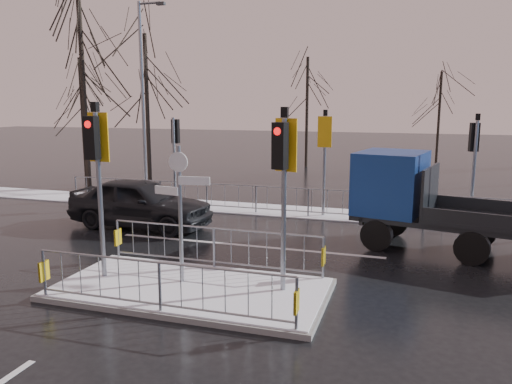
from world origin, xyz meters
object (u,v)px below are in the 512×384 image
(flatbed_truck, at_px, (420,198))
(street_lamp_left, at_px, (144,93))
(traffic_island, at_px, (190,275))
(car_far_lane, at_px, (140,203))

(flatbed_truck, xyz_separation_m, street_lamp_left, (-11.21, 4.33, 3.04))
(flatbed_truck, relative_size, street_lamp_left, 0.76)
(traffic_island, relative_size, car_far_lane, 1.24)
(flatbed_truck, bearing_deg, car_far_lane, -178.04)
(car_far_lane, relative_size, flatbed_truck, 0.78)
(flatbed_truck, height_order, street_lamp_left, street_lamp_left)
(flatbed_truck, distance_m, street_lamp_left, 12.40)
(traffic_island, xyz_separation_m, street_lamp_left, (-6.42, 9.49, 4.10))
(car_far_lane, bearing_deg, street_lamp_left, 29.59)
(traffic_island, relative_size, flatbed_truck, 0.97)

